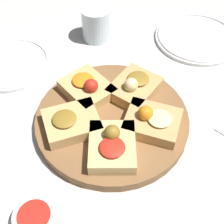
{
  "coord_description": "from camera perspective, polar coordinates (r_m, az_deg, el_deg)",
  "views": [
    {
      "loc": [
        -0.29,
        -0.35,
        0.58
      ],
      "look_at": [
        0.0,
        0.0,
        0.04
      ],
      "focal_mm": 50.0,
      "sensor_mm": 36.0,
      "label": 1
    }
  ],
  "objects": [
    {
      "name": "ground_plane",
      "position": [
        0.73,
        -0.0,
        -2.02
      ],
      "size": [
        3.0,
        3.0,
        0.0
      ],
      "primitive_type": "plane",
      "color": "beige"
    },
    {
      "name": "serving_board",
      "position": [
        0.72,
        -0.0,
        -1.4
      ],
      "size": [
        0.35,
        0.35,
        0.03
      ],
      "primitive_type": "cylinder",
      "color": "brown",
      "rests_on": "ground_plane"
    },
    {
      "name": "focaccia_slice_0",
      "position": [
        0.64,
        0.03,
        -6.12
      ],
      "size": [
        0.15,
        0.15,
        0.06
      ],
      "color": "#DBB775",
      "rests_on": "serving_board"
    },
    {
      "name": "focaccia_slice_1",
      "position": [
        0.68,
        7.36,
        -1.68
      ],
      "size": [
        0.14,
        0.15,
        0.06
      ],
      "color": "tan",
      "rests_on": "serving_board"
    },
    {
      "name": "focaccia_slice_2",
      "position": [
        0.75,
        4.12,
        4.59
      ],
      "size": [
        0.14,
        0.12,
        0.06
      ],
      "color": "tan",
      "rests_on": "serving_board"
    },
    {
      "name": "focaccia_slice_3",
      "position": [
        0.75,
        -4.61,
        4.32
      ],
      "size": [
        0.1,
        0.12,
        0.06
      ],
      "color": "tan",
      "rests_on": "serving_board"
    },
    {
      "name": "focaccia_slice_4",
      "position": [
        0.68,
        -7.46,
        -1.9
      ],
      "size": [
        0.14,
        0.13,
        0.04
      ],
      "color": "tan",
      "rests_on": "serving_board"
    },
    {
      "name": "plate_left",
      "position": [
        0.91,
        -17.93,
        8.49
      ],
      "size": [
        0.22,
        0.22,
        0.02
      ],
      "color": "white",
      "rests_on": "ground_plane"
    },
    {
      "name": "plate_right",
      "position": [
        0.99,
        15.29,
        13.02
      ],
      "size": [
        0.25,
        0.25,
        0.02
      ],
      "color": "white",
      "rests_on": "ground_plane"
    },
    {
      "name": "water_glass",
      "position": [
        0.94,
        -2.91,
        15.81
      ],
      "size": [
        0.08,
        0.08,
        0.1
      ],
      "primitive_type": "cylinder",
      "color": "silver",
      "rests_on": "ground_plane"
    },
    {
      "name": "dipping_bowl",
      "position": [
        0.61,
        -13.88,
        -18.36
      ],
      "size": [
        0.08,
        0.08,
        0.03
      ],
      "color": "silver",
      "rests_on": "ground_plane"
    }
  ]
}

